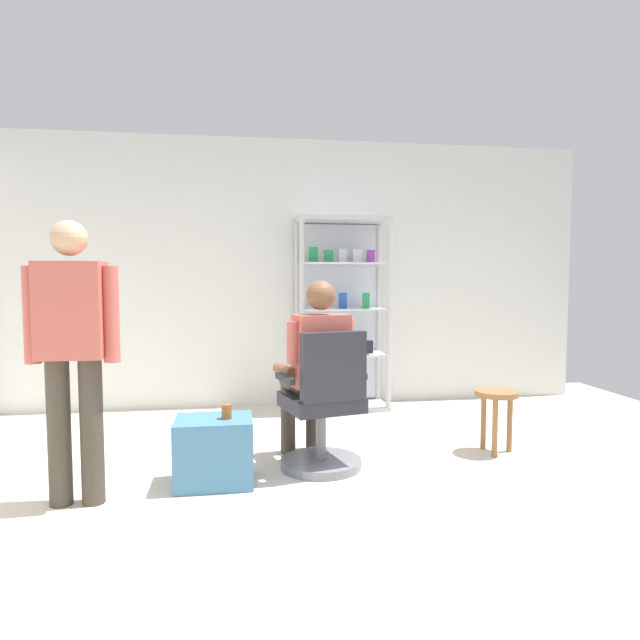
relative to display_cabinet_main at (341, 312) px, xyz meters
name	(u,v)px	position (x,y,z in m)	size (l,w,h in m)	color
ground_plane	(365,530)	(-0.40, -2.76, -0.97)	(7.20, 7.20, 0.00)	beige
back_wall	(299,274)	(-0.40, 0.24, 0.38)	(6.00, 0.10, 2.70)	silver
display_cabinet_main	(341,312)	(0.00, 0.00, 0.00)	(0.90, 0.45, 1.90)	#B7B7BC
office_chair	(324,413)	(-0.46, -1.83, -0.57)	(0.62, 0.59, 0.96)	slate
seated_shopkeeper	(315,363)	(-0.50, -1.67, -0.25)	(0.55, 0.62, 1.29)	#3F382D
storage_crate	(214,451)	(-1.20, -1.97, -0.76)	(0.48, 0.38, 0.42)	teal
tea_glass	(227,411)	(-1.11, -1.99, -0.50)	(0.06, 0.06, 0.09)	brown
standing_customer	(73,344)	(-1.97, -2.17, -0.03)	(0.52, 0.23, 1.63)	#3F382D
wooden_stool	(496,404)	(0.87, -1.64, -0.60)	(0.32, 0.32, 0.47)	olive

